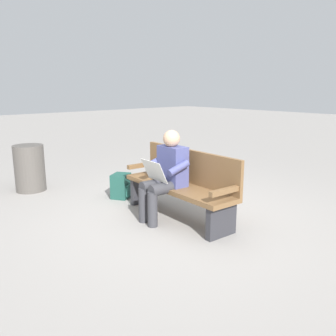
{
  "coord_description": "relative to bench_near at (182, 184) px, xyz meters",
  "views": [
    {
      "loc": [
        -3.29,
        3.1,
        1.72
      ],
      "look_at": [
        0.03,
        0.15,
        0.7
      ],
      "focal_mm": 37.99,
      "sensor_mm": 36.0,
      "label": 1
    }
  ],
  "objects": [
    {
      "name": "ground_plane",
      "position": [
        0.0,
        0.07,
        -0.46
      ],
      "size": [
        40.0,
        40.0,
        0.0
      ],
      "primitive_type": "plane",
      "color": "gray"
    },
    {
      "name": "bench_near",
      "position": [
        0.0,
        0.0,
        0.0
      ],
      "size": [
        1.83,
        0.59,
        0.9
      ],
      "rotation": [
        0.0,
        0.0,
        -0.06
      ],
      "color": "brown",
      "rests_on": "ground"
    },
    {
      "name": "person_seated",
      "position": [
        0.06,
        0.23,
        0.17
      ],
      "size": [
        0.59,
        0.59,
        1.18
      ],
      "rotation": [
        0.0,
        0.0,
        -0.06
      ],
      "color": "#474C84",
      "rests_on": "ground"
    },
    {
      "name": "backpack",
      "position": [
        1.23,
        0.14,
        -0.27
      ],
      "size": [
        0.37,
        0.38,
        0.38
      ],
      "rotation": [
        0.0,
        0.0,
        2.14
      ],
      "color": "#1E4C42",
      "rests_on": "ground"
    },
    {
      "name": "trash_bin",
      "position": [
        2.59,
        1.05,
        -0.07
      ],
      "size": [
        0.49,
        0.49,
        0.78
      ],
      "primitive_type": "cylinder",
      "color": "#514C47",
      "rests_on": "ground"
    }
  ]
}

